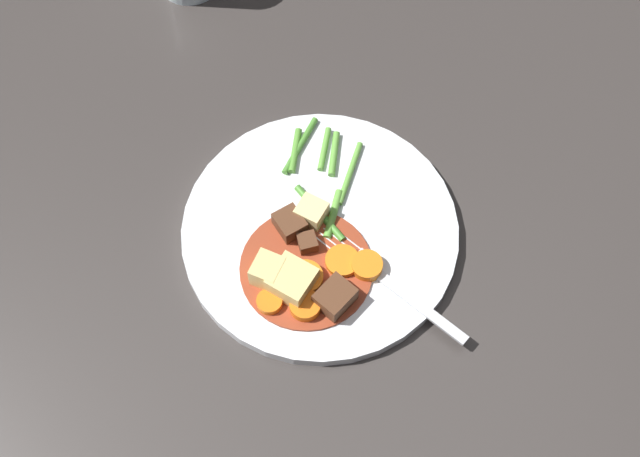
# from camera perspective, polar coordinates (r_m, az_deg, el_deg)

# --- Properties ---
(ground_plane) EXTENTS (3.00, 3.00, 0.00)m
(ground_plane) POSITION_cam_1_polar(r_m,az_deg,el_deg) (0.84, 0.00, -0.42)
(ground_plane) COLOR #383330
(dinner_plate) EXTENTS (0.27, 0.27, 0.01)m
(dinner_plate) POSITION_cam_1_polar(r_m,az_deg,el_deg) (0.83, 0.00, -0.21)
(dinner_plate) COLOR white
(dinner_plate) RESTS_ON ground_plane
(stew_sauce) EXTENTS (0.13, 0.13, 0.00)m
(stew_sauce) POSITION_cam_1_polar(r_m,az_deg,el_deg) (0.81, -0.93, -2.71)
(stew_sauce) COLOR #93381E
(stew_sauce) RESTS_ON dinner_plate
(carrot_slice_0) EXTENTS (0.04, 0.04, 0.01)m
(carrot_slice_0) POSITION_cam_1_polar(r_m,az_deg,el_deg) (0.80, 3.20, -2.56)
(carrot_slice_0) COLOR orange
(carrot_slice_0) RESTS_ON dinner_plate
(carrot_slice_1) EXTENTS (0.05, 0.05, 0.01)m
(carrot_slice_1) POSITION_cam_1_polar(r_m,az_deg,el_deg) (0.80, -1.00, -3.40)
(carrot_slice_1) COLOR orange
(carrot_slice_1) RESTS_ON dinner_plate
(carrot_slice_2) EXTENTS (0.04, 0.04, 0.01)m
(carrot_slice_2) POSITION_cam_1_polar(r_m,az_deg,el_deg) (0.78, -1.01, -5.29)
(carrot_slice_2) COLOR orange
(carrot_slice_2) RESTS_ON dinner_plate
(carrot_slice_3) EXTENTS (0.05, 0.05, 0.01)m
(carrot_slice_3) POSITION_cam_1_polar(r_m,az_deg,el_deg) (0.80, 1.53, -2.26)
(carrot_slice_3) COLOR orange
(carrot_slice_3) RESTS_ON dinner_plate
(carrot_slice_4) EXTENTS (0.03, 0.03, 0.01)m
(carrot_slice_4) POSITION_cam_1_polar(r_m,az_deg,el_deg) (0.79, -3.45, -5.03)
(carrot_slice_4) COLOR orange
(carrot_slice_4) RESTS_ON dinner_plate
(potato_chunk_0) EXTENTS (0.05, 0.05, 0.03)m
(potato_chunk_0) POSITION_cam_1_polar(r_m,az_deg,el_deg) (0.79, -1.91, -3.62)
(potato_chunk_0) COLOR #E5CC7A
(potato_chunk_0) RESTS_ON dinner_plate
(potato_chunk_1) EXTENTS (0.04, 0.04, 0.02)m
(potato_chunk_1) POSITION_cam_1_polar(r_m,az_deg,el_deg) (0.82, -0.59, 1.08)
(potato_chunk_1) COLOR #EAD68C
(potato_chunk_1) RESTS_ON dinner_plate
(potato_chunk_2) EXTENTS (0.04, 0.04, 0.03)m
(potato_chunk_2) POSITION_cam_1_polar(r_m,az_deg,el_deg) (0.79, -3.57, -2.94)
(potato_chunk_2) COLOR #E5CC7A
(potato_chunk_2) RESTS_ON dinner_plate
(meat_chunk_0) EXTENTS (0.04, 0.04, 0.02)m
(meat_chunk_0) POSITION_cam_1_polar(r_m,az_deg,el_deg) (0.78, 1.02, -4.72)
(meat_chunk_0) COLOR #56331E
(meat_chunk_0) RESTS_ON dinner_plate
(meat_chunk_1) EXTENTS (0.04, 0.04, 0.02)m
(meat_chunk_1) POSITION_cam_1_polar(r_m,az_deg,el_deg) (0.81, -2.06, 0.08)
(meat_chunk_1) COLOR #56331E
(meat_chunk_1) RESTS_ON dinner_plate
(meat_chunk_2) EXTENTS (0.02, 0.02, 0.02)m
(meat_chunk_2) POSITION_cam_1_polar(r_m,az_deg,el_deg) (0.81, -0.86, -1.00)
(meat_chunk_2) COLOR #56331E
(meat_chunk_2) RESTS_ON dinner_plate
(meat_chunk_3) EXTENTS (0.02, 0.02, 0.02)m
(meat_chunk_3) POSITION_cam_1_polar(r_m,az_deg,el_deg) (0.80, -2.52, -2.89)
(meat_chunk_3) COLOR #4C2B19
(meat_chunk_3) RESTS_ON dinner_plate
(green_bean_0) EXTENTS (0.07, 0.03, 0.01)m
(green_bean_0) POSITION_cam_1_polar(r_m,az_deg,el_deg) (0.85, 2.05, 3.78)
(green_bean_0) COLOR #66AD42
(green_bean_0) RESTS_ON dinner_plate
(green_bean_1) EXTENTS (0.05, 0.01, 0.01)m
(green_bean_1) POSITION_cam_1_polar(r_m,az_deg,el_deg) (0.87, -1.70, 5.31)
(green_bean_1) COLOR #599E38
(green_bean_1) RESTS_ON dinner_plate
(green_bean_2) EXTENTS (0.05, 0.02, 0.01)m
(green_bean_2) POSITION_cam_1_polar(r_m,az_deg,el_deg) (0.83, 0.90, 0.98)
(green_bean_2) COLOR #66AD42
(green_bean_2) RESTS_ON dinner_plate
(green_bean_3) EXTENTS (0.05, 0.02, 0.01)m
(green_bean_3) POSITION_cam_1_polar(r_m,az_deg,el_deg) (0.87, 0.30, 5.42)
(green_bean_3) COLOR #66AD42
(green_bean_3) RESTS_ON dinner_plate
(green_bean_4) EXTENTS (0.05, 0.01, 0.01)m
(green_bean_4) POSITION_cam_1_polar(r_m,az_deg,el_deg) (0.86, 0.96, 5.09)
(green_bean_4) COLOR #66AD42
(green_bean_4) RESTS_ON dinner_plate
(green_bean_5) EXTENTS (0.06, 0.05, 0.01)m
(green_bean_5) POSITION_cam_1_polar(r_m,az_deg,el_deg) (0.83, 0.20, 1.06)
(green_bean_5) COLOR #4C8E33
(green_bean_5) RESTS_ON dinner_plate
(green_bean_6) EXTENTS (0.07, 0.04, 0.01)m
(green_bean_6) POSITION_cam_1_polar(r_m,az_deg,el_deg) (0.87, -1.36, 5.65)
(green_bean_6) COLOR #4C8E33
(green_bean_6) RESTS_ON dinner_plate
(fork) EXTENTS (0.13, 0.14, 0.00)m
(fork) POSITION_cam_1_polar(r_m,az_deg,el_deg) (0.80, 4.53, -3.54)
(fork) COLOR silver
(fork) RESTS_ON dinner_plate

